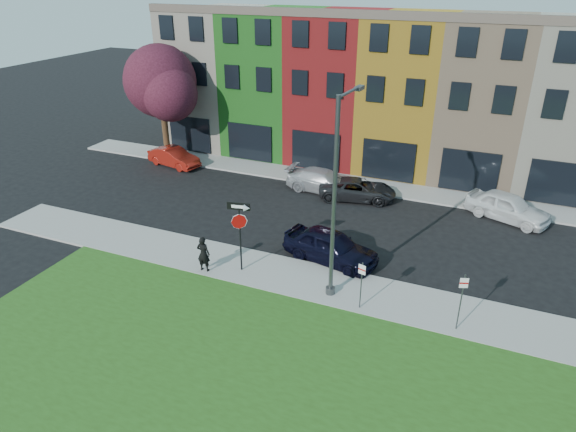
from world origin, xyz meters
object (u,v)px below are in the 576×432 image
at_px(stop_sign, 239,223).
at_px(street_lamp, 336,200).
at_px(sedan_near, 331,246).
at_px(man, 203,254).

relative_size(stop_sign, street_lamp, 0.40).
bearing_deg(sedan_near, street_lamp, -147.15).
xyz_separation_m(stop_sign, man, (-1.55, -0.70, -1.54)).
height_order(stop_sign, sedan_near, stop_sign).
relative_size(stop_sign, sedan_near, 0.69).
bearing_deg(sedan_near, man, 135.42).
distance_m(sedan_near, street_lamp, 4.55).
relative_size(man, sedan_near, 0.35).
distance_m(stop_sign, man, 2.29).
relative_size(stop_sign, man, 1.97).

